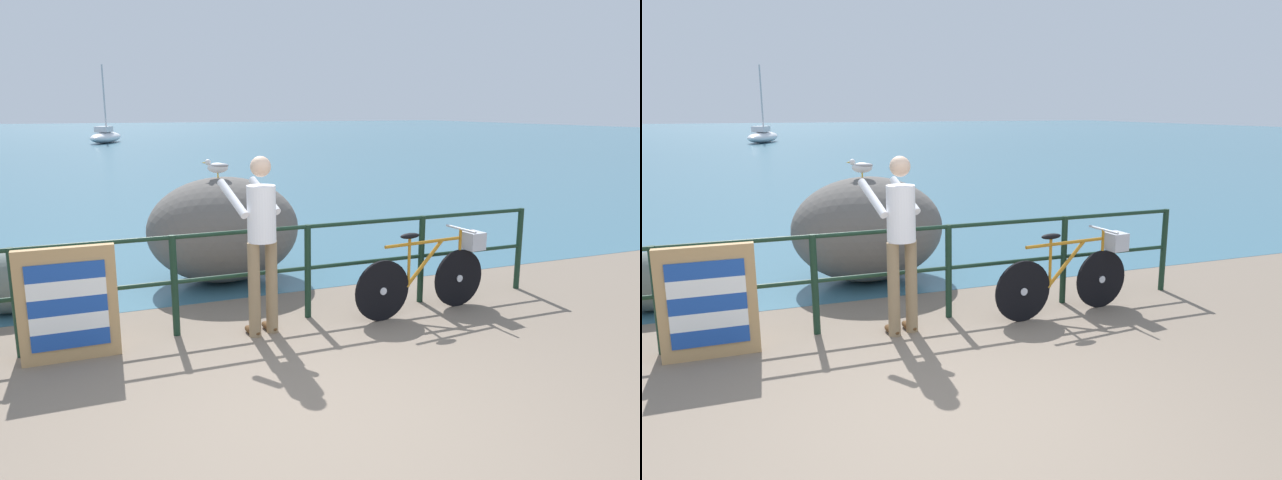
% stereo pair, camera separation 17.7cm
% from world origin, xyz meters
% --- Properties ---
extents(ground_plane, '(120.00, 120.00, 0.10)m').
position_xyz_m(ground_plane, '(0.00, 20.00, -0.05)').
color(ground_plane, '#756656').
extents(sea_surface, '(120.00, 90.00, 0.01)m').
position_xyz_m(sea_surface, '(0.00, 48.09, 0.00)').
color(sea_surface, '#38667A').
rests_on(sea_surface, ground_plane).
extents(promenade_railing, '(7.11, 0.07, 1.02)m').
position_xyz_m(promenade_railing, '(0.00, 2.17, 0.64)').
color(promenade_railing, black).
rests_on(promenade_railing, ground_plane).
extents(bicycle, '(1.69, 0.48, 0.92)m').
position_xyz_m(bicycle, '(2.06, 1.84, 0.46)').
color(bicycle, black).
rests_on(bicycle, ground_plane).
extents(person_at_railing, '(0.55, 0.67, 1.78)m').
position_xyz_m(person_at_railing, '(0.11, 1.89, 0.99)').
color(person_at_railing, '#8C7251').
rests_on(person_at_railing, ground_plane).
extents(folded_deckchair_stack, '(0.84, 0.10, 1.04)m').
position_xyz_m(folded_deckchair_stack, '(-1.67, 1.92, 0.52)').
color(folded_deckchair_stack, tan).
rests_on(folded_deckchair_stack, ground_plane).
extents(breakwater_boulder_main, '(1.97, 1.61, 1.36)m').
position_xyz_m(breakwater_boulder_main, '(0.23, 3.95, 0.68)').
color(breakwater_boulder_main, '#605B56').
rests_on(breakwater_boulder_main, ground).
extents(breakwater_boulder_left, '(1.06, 0.66, 0.67)m').
position_xyz_m(breakwater_boulder_left, '(-2.27, 3.57, 0.34)').
color(breakwater_boulder_left, '#59645E').
rests_on(breakwater_boulder_left, ground).
extents(seagull, '(0.34, 0.21, 0.23)m').
position_xyz_m(seagull, '(0.16, 3.90, 1.50)').
color(seagull, gold).
rests_on(seagull, breakwater_boulder_main).
extents(sailboat, '(2.86, 4.57, 4.90)m').
position_xyz_m(sailboat, '(0.78, 38.14, 0.42)').
color(sailboat, white).
rests_on(sailboat, sea_surface).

